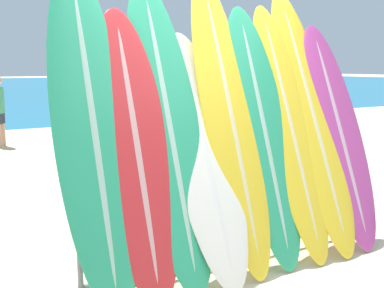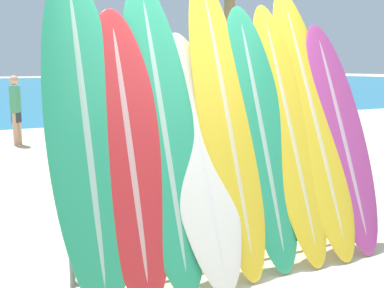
% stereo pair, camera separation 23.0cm
% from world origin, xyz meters
% --- Properties ---
extents(ground_plane, '(160.00, 160.00, 0.00)m').
position_xyz_m(ground_plane, '(0.00, 0.00, 0.00)').
color(ground_plane, beige).
extents(surfboard_rack, '(2.78, 0.04, 0.93)m').
position_xyz_m(surfboard_rack, '(0.06, 0.30, 0.50)').
color(surfboard_rack, slate).
rests_on(surfboard_rack, ground_plane).
extents(surfboard_slot_0, '(0.58, 0.97, 2.48)m').
position_xyz_m(surfboard_slot_0, '(-1.15, 0.39, 1.24)').
color(surfboard_slot_0, '#289E70').
rests_on(surfboard_slot_0, ground_plane).
extents(surfboard_slot_1, '(0.57, 0.88, 2.18)m').
position_xyz_m(surfboard_slot_1, '(-0.84, 0.33, 1.09)').
color(surfboard_slot_1, red).
rests_on(surfboard_slot_1, ground_plane).
extents(surfboard_slot_2, '(0.57, 1.03, 2.44)m').
position_xyz_m(surfboard_slot_2, '(-0.54, 0.40, 1.22)').
color(surfboard_slot_2, '#289E70').
rests_on(surfboard_slot_2, ground_plane).
extents(surfboard_slot_3, '(0.58, 1.01, 2.02)m').
position_xyz_m(surfboard_slot_3, '(-0.25, 0.32, 1.01)').
color(surfboard_slot_3, silver).
rests_on(surfboard_slot_3, ground_plane).
extents(surfboard_slot_4, '(0.52, 1.07, 2.53)m').
position_xyz_m(surfboard_slot_4, '(0.04, 0.40, 1.26)').
color(surfboard_slot_4, yellow).
rests_on(surfboard_slot_4, ground_plane).
extents(surfboard_slot_5, '(0.56, 0.92, 2.27)m').
position_xyz_m(surfboard_slot_5, '(0.36, 0.36, 1.14)').
color(surfboard_slot_5, '#289E70').
rests_on(surfboard_slot_5, ground_plane).
extents(surfboard_slot_6, '(0.52, 1.03, 2.31)m').
position_xyz_m(surfboard_slot_6, '(0.68, 0.37, 1.15)').
color(surfboard_slot_6, yellow).
rests_on(surfboard_slot_6, ground_plane).
extents(surfboard_slot_7, '(0.57, 1.16, 2.47)m').
position_xyz_m(surfboard_slot_7, '(0.98, 0.42, 1.24)').
color(surfboard_slot_7, yellow).
rests_on(surfboard_slot_7, ground_plane).
extents(surfboard_slot_8, '(0.59, 0.95, 2.14)m').
position_xyz_m(surfboard_slot_8, '(1.28, 0.34, 1.07)').
color(surfboard_slot_8, '#B23D8E').
rests_on(surfboard_slot_8, ground_plane).
extents(person_near_water, '(0.29, 0.23, 1.70)m').
position_xyz_m(person_near_water, '(2.40, 4.76, 0.93)').
color(person_near_water, beige).
rests_on(person_near_water, ground_plane).
extents(person_mid_beach, '(0.28, 0.26, 1.64)m').
position_xyz_m(person_mid_beach, '(2.60, 7.58, 0.90)').
color(person_mid_beach, '#A87A5B').
rests_on(person_mid_beach, ground_plane).
extents(person_far_left, '(0.28, 0.23, 1.68)m').
position_xyz_m(person_far_left, '(1.12, 8.31, 0.92)').
color(person_far_left, '#846047').
rests_on(person_far_left, ground_plane).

